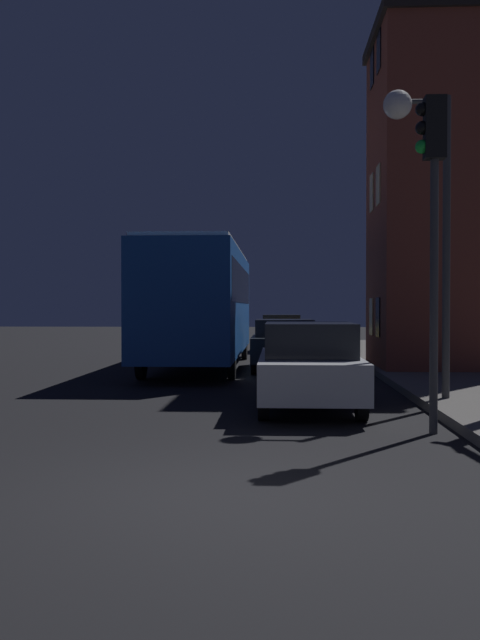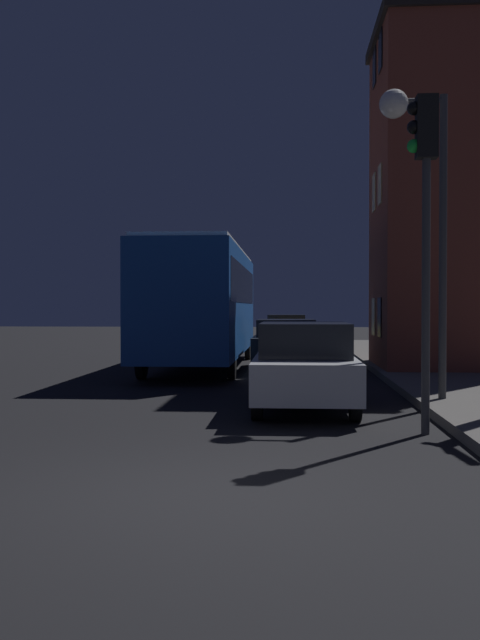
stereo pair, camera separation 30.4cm
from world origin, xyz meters
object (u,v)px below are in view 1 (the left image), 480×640
Objects in this scene: car_mid_lane at (284,343)px; bus at (201,297)px; streetlamp at (418,163)px; car_far_lane at (281,332)px; traffic_light at (432,194)px; car_near_lane at (309,364)px.

bus is at bearing 165.00° from car_mid_lane.
streetlamp is 1.34× the size of car_mid_lane.
bus is 9.03m from car_far_lane.
car_far_lane reaches higher than car_mid_lane.
traffic_light is 1.05× the size of car_near_lane.
car_mid_lane is (2.52, -0.68, -1.36)m from bus.
traffic_light is 0.45× the size of bus.
traffic_light is at bearing -79.01° from car_mid_lane.
car_far_lane is at bearing 91.30° from car_near_lane.
streetlamp is at bearing -72.55° from car_mid_lane.
streetlamp reaches higher than bus.
car_mid_lane is 1.07× the size of car_far_lane.
car_far_lane is (2.49, 8.58, -1.34)m from bus.
car_far_lane is at bearing 90.19° from car_mid_lane.
bus is 9.11m from car_near_lane.
traffic_light is 12.06m from bus.
car_far_lane is (-2.41, 16.81, -3.69)m from streetlamp.
streetlamp is 8.75m from car_mid_lane.
car_near_lane is at bearing -87.39° from car_mid_lane.
car_mid_lane is (-2.02, 10.41, -2.69)m from traffic_light.
car_near_lane is at bearing -88.70° from car_far_lane.
streetlamp is 17.38m from car_far_lane.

